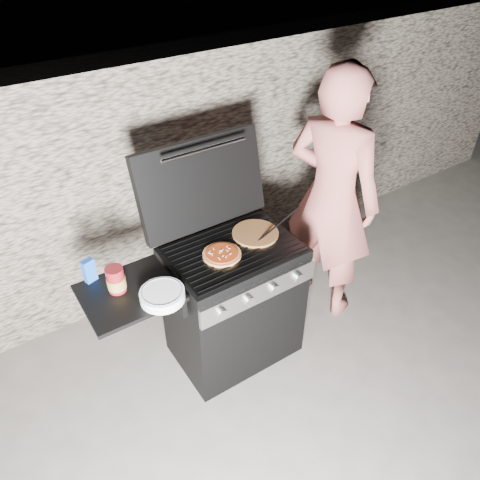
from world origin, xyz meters
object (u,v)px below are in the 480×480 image
pizza_topped (222,254)px  sauce_jar (116,279)px  gas_grill (201,317)px  person (331,199)px

pizza_topped → sauce_jar: (-0.62, 0.07, 0.05)m
gas_grill → person: size_ratio=0.72×
sauce_jar → person: size_ratio=0.08×
person → sauce_jar: bearing=71.6°
pizza_topped → gas_grill: bearing=170.8°
pizza_topped → sauce_jar: 0.63m
pizza_topped → person: bearing=5.4°
gas_grill → pizza_topped: (0.16, -0.03, 0.47)m
gas_grill → sauce_jar: sauce_jar is taller
gas_grill → pizza_topped: size_ratio=5.86×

